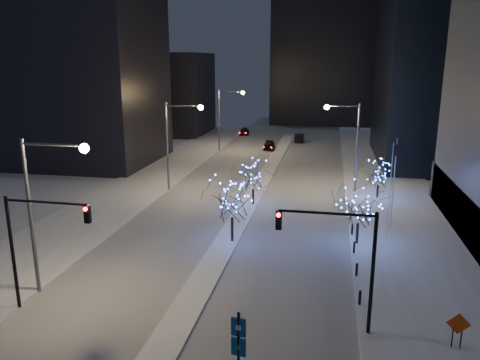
% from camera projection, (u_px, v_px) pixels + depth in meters
% --- Properties ---
extents(ground, '(160.00, 160.00, 0.00)m').
position_uv_depth(ground, '(178.00, 325.00, 26.43)').
color(ground, white).
rests_on(ground, ground).
extents(road, '(20.00, 130.00, 0.02)m').
position_uv_depth(road, '(264.00, 178.00, 59.72)').
color(road, '#B4B9C4').
rests_on(road, ground).
extents(median, '(2.00, 80.00, 0.15)m').
position_uv_depth(median, '(258.00, 187.00, 54.95)').
color(median, white).
rests_on(median, ground).
extents(east_sidewalk, '(10.00, 90.00, 0.15)m').
position_uv_depth(east_sidewalk, '(404.00, 223.00, 42.68)').
color(east_sidewalk, white).
rests_on(east_sidewalk, ground).
extents(west_sidewalk, '(8.00, 90.00, 0.15)m').
position_uv_depth(west_sidewalk, '(109.00, 205.00, 48.01)').
color(west_sidewalk, white).
rests_on(west_sidewalk, ground).
extents(filler_west_near, '(22.00, 18.00, 24.00)m').
position_uv_depth(filler_west_near, '(76.00, 79.00, 66.67)').
color(filler_west_near, black).
rests_on(filler_west_near, ground).
extents(filler_west_far, '(18.00, 16.00, 16.00)m').
position_uv_depth(filler_west_far, '(163.00, 93.00, 95.83)').
color(filler_west_far, black).
rests_on(filler_west_far, ground).
extents(horizon_block, '(24.00, 14.00, 42.00)m').
position_uv_depth(horizon_block, '(326.00, 32.00, 107.66)').
color(horizon_block, black).
rests_on(horizon_block, ground).
extents(street_lamp_w_near, '(4.40, 0.56, 10.00)m').
position_uv_depth(street_lamp_w_near, '(44.00, 196.00, 28.37)').
color(street_lamp_w_near, '#595E66').
rests_on(street_lamp_w_near, ground).
extents(street_lamp_w_mid, '(4.40, 0.56, 10.00)m').
position_uv_depth(street_lamp_w_mid, '(176.00, 135.00, 52.15)').
color(street_lamp_w_mid, '#595E66').
rests_on(street_lamp_w_mid, ground).
extents(street_lamp_w_far, '(4.40, 0.56, 10.00)m').
position_uv_depth(street_lamp_w_far, '(225.00, 111.00, 75.94)').
color(street_lamp_w_far, '#595E66').
rests_on(street_lamp_w_far, ground).
extents(street_lamp_east, '(3.90, 0.56, 10.00)m').
position_uv_depth(street_lamp_east, '(349.00, 136.00, 51.52)').
color(street_lamp_east, '#595E66').
rests_on(street_lamp_east, ground).
extents(traffic_signal_west, '(5.26, 0.43, 7.00)m').
position_uv_depth(traffic_signal_west, '(34.00, 235.00, 26.80)').
color(traffic_signal_west, black).
rests_on(traffic_signal_west, ground).
extents(traffic_signal_east, '(5.26, 0.43, 7.00)m').
position_uv_depth(traffic_signal_east, '(343.00, 251.00, 24.56)').
color(traffic_signal_east, black).
rests_on(traffic_signal_east, ground).
extents(flagpoles, '(1.35, 2.60, 8.00)m').
position_uv_depth(flagpoles, '(393.00, 180.00, 39.19)').
color(flagpoles, silver).
rests_on(flagpoles, east_sidewalk).
extents(bollards, '(0.16, 12.16, 0.90)m').
position_uv_depth(bollards, '(355.00, 258.00, 33.92)').
color(bollards, black).
rests_on(bollards, east_sidewalk).
extents(car_near, '(2.06, 4.60, 1.53)m').
position_uv_depth(car_near, '(269.00, 145.00, 78.57)').
color(car_near, black).
rests_on(car_near, ground).
extents(car_mid, '(1.65, 4.57, 1.50)m').
position_uv_depth(car_mid, '(299.00, 138.00, 86.25)').
color(car_mid, black).
rests_on(car_mid, ground).
extents(car_far, '(2.30, 4.67, 1.30)m').
position_uv_depth(car_far, '(244.00, 131.00, 94.30)').
color(car_far, black).
rests_on(car_far, ground).
extents(holiday_tree_median_near, '(5.28, 5.28, 5.58)m').
position_uv_depth(holiday_tree_median_near, '(232.00, 198.00, 37.44)').
color(holiday_tree_median_near, black).
rests_on(holiday_tree_median_near, median).
extents(holiday_tree_median_far, '(4.56, 4.56, 4.53)m').
position_uv_depth(holiday_tree_median_far, '(253.00, 176.00, 47.53)').
color(holiday_tree_median_far, black).
rests_on(holiday_tree_median_far, median).
extents(holiday_tree_plaza_near, '(4.71, 4.71, 5.03)m').
position_uv_depth(holiday_tree_plaza_near, '(359.00, 205.00, 37.08)').
color(holiday_tree_plaza_near, black).
rests_on(holiday_tree_plaza_near, east_sidewalk).
extents(holiday_tree_plaza_far, '(3.73, 3.73, 4.08)m').
position_uv_depth(holiday_tree_plaza_far, '(379.00, 174.00, 49.86)').
color(holiday_tree_plaza_far, black).
rests_on(holiday_tree_plaza_far, east_sidewalk).
extents(wayfinding_sign, '(0.68, 0.19, 3.83)m').
position_uv_depth(wayfinding_sign, '(239.00, 343.00, 20.71)').
color(wayfinding_sign, black).
rests_on(wayfinding_sign, ground).
extents(construction_sign, '(1.18, 0.13, 1.95)m').
position_uv_depth(construction_sign, '(458.00, 327.00, 23.78)').
color(construction_sign, black).
rests_on(construction_sign, east_sidewalk).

